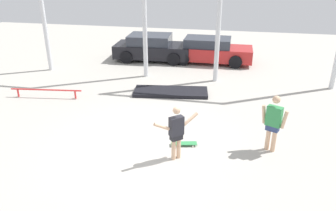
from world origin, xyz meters
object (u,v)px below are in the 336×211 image
Objects in this scene: skateboard at (184,143)px; manual_pad at (171,92)px; grind_rail at (46,91)px; parked_car_red at (210,50)px; skateboarder at (176,131)px; parked_car_black at (152,48)px; bystander at (273,121)px.

manual_pad reaches higher than skateboard.
skateboard is 4.10m from manual_pad.
grind_rail is 8.50m from parked_car_red.
parked_car_black is (-3.02, 9.35, -0.19)m from skateboarder.
grind_rail is at bearing -116.95° from parked_car_black.
parked_car_black reaches higher than manual_pad.
grind_rail is at bearing 9.39° from bystander.
parked_car_red is 8.87m from bystander.
grind_rail is at bearing -163.13° from manual_pad.
grind_rail is (-5.81, 2.52, 0.22)m from skateboard.
parked_car_black is at bearing -31.81° from bystander.
bystander is (3.56, -3.69, 0.83)m from manual_pad.
grind_rail is 0.65× the size of parked_car_red.
bystander reaches higher than skateboarder.
parked_car_black is at bearing 97.10° from skateboard.
skateboard is 0.47× the size of bystander.
bystander is (2.49, 0.94, 0.06)m from skateboarder.
skateboarder is at bearing 45.62° from bystander.
parked_car_black is (2.69, 6.12, 0.37)m from grind_rail.
parked_car_red is at bearing 77.00° from manual_pad.
manual_pad is at bearing 16.87° from grind_rail.
grind_rail is (-4.64, -1.41, 0.22)m from manual_pad.
manual_pad is 4.86m from grind_rail.
skateboarder is 9.46m from parked_car_red.
bystander is at bearing -15.55° from grind_rail.
skateboarder is 1.97× the size of skateboard.
parked_car_red is (-0.05, 8.76, 0.57)m from skateboard.
parked_car_black is 2.49× the size of bystander.
parked_car_red is 2.58× the size of bystander.
skateboarder is 0.36× the size of parked_car_red.
skateboard is 0.28× the size of grind_rail.
manual_pad is 5.13m from parked_car_black.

